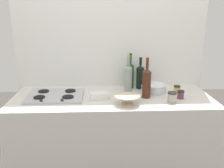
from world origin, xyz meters
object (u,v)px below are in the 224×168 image
wine_bottle_rightmost (130,75)px  wine_bottle_mid_left (140,76)px  plate_stack (154,88)px  condiment_jar_spare (172,97)px  mixing_bowl (127,99)px  stovetop_hob (55,96)px  butter_dish (99,96)px  wine_bottle_leftmost (128,79)px  wine_bottle_mid_right (147,82)px  condiment_jar_rear (181,94)px  condiment_jar_front (177,90)px

wine_bottle_rightmost → wine_bottle_mid_left: bearing=-10.4°
plate_stack → condiment_jar_spare: (0.10, -0.30, 0.01)m
plate_stack → condiment_jar_spare: condiment_jar_spare is taller
wine_bottle_mid_left → wine_bottle_rightmost: (-0.10, 0.02, 0.01)m
mixing_bowl → wine_bottle_rightmost: bearing=80.8°
wine_bottle_mid_left → mixing_bowl: 0.49m
stovetop_hob → butter_dish: bearing=-9.7°
wine_bottle_leftmost → wine_bottle_mid_right: size_ratio=1.03×
mixing_bowl → wine_bottle_mid_right: bearing=41.7°
stovetop_hob → condiment_jar_spare: (1.01, -0.19, 0.03)m
stovetop_hob → wine_bottle_mid_left: size_ratio=1.58×
plate_stack → wine_bottle_rightmost: bearing=146.2°
wine_bottle_leftmost → mixing_bowl: bearing=-97.0°
wine_bottle_mid_right → mixing_bowl: 0.27m
wine_bottle_leftmost → stovetop_hob: bearing=-177.1°
stovetop_hob → wine_bottle_rightmost: bearing=19.7°
condiment_jar_spare → plate_stack: bearing=107.8°
stovetop_hob → condiment_jar_rear: size_ratio=6.73×
wine_bottle_rightmost → condiment_jar_spare: bearing=-55.0°
stovetop_hob → mixing_bowl: size_ratio=2.32×
stovetop_hob → butter_dish: butter_dish is taller
wine_bottle_mid_left → condiment_jar_rear: 0.46m
butter_dish → wine_bottle_mid_left: bearing=36.6°
wine_bottle_leftmost → mixing_bowl: (-0.03, -0.25, -0.11)m
mixing_bowl → condiment_jar_spare: condiment_jar_spare is taller
wine_bottle_mid_left → wine_bottle_mid_right: wine_bottle_mid_right is taller
wine_bottle_mid_right → condiment_jar_front: size_ratio=4.67×
condiment_jar_rear → condiment_jar_spare: bearing=-137.5°
plate_stack → condiment_jar_rear: bearing=-45.1°
wine_bottle_mid_left → wine_bottle_rightmost: size_ratio=0.89×
condiment_jar_front → mixing_bowl: bearing=-152.1°
mixing_bowl → condiment_jar_front: condiment_jar_front is taller
wine_bottle_rightmost → condiment_jar_front: bearing=-25.7°
plate_stack → butter_dish: bearing=-161.0°
condiment_jar_rear → stovetop_hob: bearing=175.4°
wine_bottle_leftmost → butter_dish: wine_bottle_leftmost is taller
mixing_bowl → condiment_jar_front: size_ratio=2.76×
plate_stack → stovetop_hob: bearing=-173.1°
plate_stack → wine_bottle_mid_right: size_ratio=0.66×
wine_bottle_rightmost → condiment_jar_spare: size_ratio=3.85×
wine_bottle_rightmost → butter_dish: wine_bottle_rightmost is taller
wine_bottle_rightmost → condiment_jar_front: (0.42, -0.20, -0.10)m
wine_bottle_mid_right → condiment_jar_front: (0.31, 0.10, -0.10)m
wine_bottle_mid_right → stovetop_hob: bearing=176.7°
plate_stack → wine_bottle_mid_right: (-0.10, -0.16, 0.10)m
wine_bottle_leftmost → condiment_jar_front: size_ratio=4.82×
plate_stack → condiment_jar_front: 0.22m
wine_bottle_mid_right → condiment_jar_rear: (0.30, -0.04, -0.10)m
stovetop_hob → wine_bottle_rightmost: wine_bottle_rightmost is taller
wine_bottle_leftmost → condiment_jar_front: (0.47, 0.02, -0.11)m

